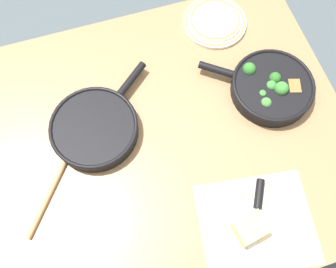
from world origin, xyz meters
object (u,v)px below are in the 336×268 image
(wooden_spoon, at_px, (63,165))
(cheese_block, at_px, (250,228))
(grater_knife, at_px, (256,214))
(skillet_eggs, at_px, (95,128))
(dinner_plate_stack, at_px, (215,21))
(skillet_broccoli, at_px, (271,87))

(wooden_spoon, height_order, cheese_block, cheese_block)
(cheese_block, bearing_deg, grater_knife, -136.83)
(skillet_eggs, bearing_deg, dinner_plate_stack, -10.90)
(skillet_broccoli, distance_m, cheese_block, 0.45)
(skillet_eggs, bearing_deg, skillet_broccoli, -43.43)
(skillet_eggs, distance_m, dinner_plate_stack, 0.56)
(skillet_eggs, xyz_separation_m, dinner_plate_stack, (-0.49, -0.28, -0.01))
(grater_knife, distance_m, dinner_plate_stack, 0.67)
(skillet_broccoli, bearing_deg, skillet_eggs, 33.93)
(skillet_eggs, relative_size, cheese_block, 3.60)
(dinner_plate_stack, bearing_deg, cheese_block, 77.64)
(skillet_eggs, bearing_deg, cheese_block, -91.49)
(wooden_spoon, distance_m, cheese_block, 0.57)
(skillet_eggs, xyz_separation_m, wooden_spoon, (0.12, 0.08, -0.02))
(cheese_block, bearing_deg, skillet_eggs, -51.09)
(skillet_broccoli, distance_m, skillet_eggs, 0.56)
(skillet_eggs, height_order, dinner_plate_stack, skillet_eggs)
(grater_knife, height_order, dinner_plate_stack, dinner_plate_stack)
(cheese_block, bearing_deg, wooden_spoon, -36.43)
(wooden_spoon, bearing_deg, grater_knife, -84.85)
(skillet_broccoli, bearing_deg, grater_knife, 98.73)
(skillet_broccoli, bearing_deg, dinner_plate_stack, -39.59)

